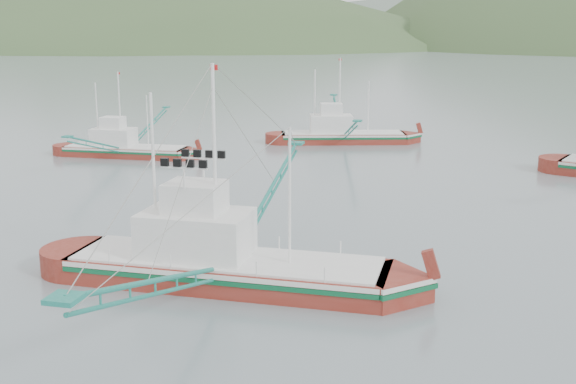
# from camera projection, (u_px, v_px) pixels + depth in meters

# --- Properties ---
(ground) EXTENTS (1200.00, 1200.00, 0.00)m
(ground) POSITION_uv_depth(u_px,v_px,m) (262.00, 272.00, 39.97)
(ground) COLOR slate
(ground) RESTS_ON ground
(main_boat) EXTENTS (16.99, 30.74, 12.44)m
(main_boat) POSITION_uv_depth(u_px,v_px,m) (222.00, 251.00, 37.82)
(main_boat) COLOR maroon
(main_boat) RESTS_ON ground
(bg_boat_left) EXTENTS (12.83, 23.09, 9.34)m
(bg_boat_left) POSITION_uv_depth(u_px,v_px,m) (124.00, 144.00, 74.27)
(bg_boat_left) COLOR maroon
(bg_boat_left) RESTS_ON ground
(bg_boat_far) EXTENTS (14.66, 25.13, 10.39)m
(bg_boat_far) POSITION_uv_depth(u_px,v_px,m) (342.00, 126.00, 82.58)
(bg_boat_far) COLOR maroon
(bg_boat_far) RESTS_ON ground
(headland_left) EXTENTS (448.00, 308.00, 210.00)m
(headland_left) POSITION_uv_depth(u_px,v_px,m) (134.00, 46.00, 422.15)
(headland_left) COLOR #37522A
(headland_left) RESTS_ON ground
(ridge_distant) EXTENTS (960.00, 400.00, 240.00)m
(ridge_distant) POSITION_uv_depth(u_px,v_px,m) (495.00, 40.00, 562.24)
(ridge_distant) COLOR slate
(ridge_distant) RESTS_ON ground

